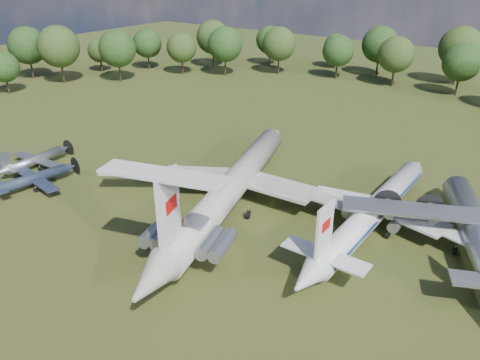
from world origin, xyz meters
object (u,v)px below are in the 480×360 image
Objects in this scene: il62_airliner at (232,191)px; small_prop_northwest at (35,162)px; tu104_jet at (373,215)px; small_prop_west at (33,181)px; person_on_il62 at (184,221)px; an12_transport at (476,236)px.

il62_airliner is 35.82m from small_prop_northwest.
tu104_jet is at bearing 11.83° from small_prop_northwest.
il62_airliner reaches higher than small_prop_northwest.
small_prop_west is 7.94m from small_prop_northwest.
small_prop_northwest is (-34.92, -7.85, -1.50)m from il62_airliner.
person_on_il62 is at bearing -12.02° from small_prop_northwest.
an12_transport is 2.17× the size of small_prop_west.
person_on_il62 is (38.91, -6.36, 4.95)m from small_prop_northwest.
an12_transport is at bearing -1.27° from il62_airliner.
small_prop_west is (-58.59, -20.25, -1.12)m from an12_transport.
small_prop_west is 9.97× the size of person_on_il62.
small_prop_northwest is at bearing 170.45° from an12_transport.
an12_transport is 62.00m from small_prop_west.
an12_transport is at bearing -164.49° from person_on_il62.
an12_transport reaches higher than small_prop_west.
il62_airliner is 3.46× the size of small_prop_northwest.
tu104_jet is 12.04m from an12_transport.
person_on_il62 is at bearing 5.84° from small_prop_west.
tu104_jet is at bearing 30.41° from small_prop_west.
il62_airliner is 31.16m from small_prop_west.
an12_transport is (30.09, 7.74, -0.33)m from il62_airliner.
tu104_jet is at bearing 165.53° from an12_transport.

